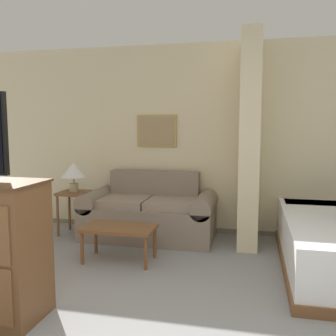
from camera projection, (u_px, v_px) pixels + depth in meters
name	position (u px, v px, depth m)	size (l,w,h in m)	color
wall_back	(207.00, 140.00, 5.19)	(6.70, 0.16, 2.60)	beige
wall_partition_pillar	(250.00, 141.00, 4.62)	(0.24, 0.78, 2.60)	beige
couch	(149.00, 213.00, 4.98)	(1.74, 0.84, 0.86)	gray
coffee_table	(119.00, 231.00, 4.10)	(0.79, 0.45, 0.39)	brown
side_table	(74.00, 200.00, 5.12)	(0.39, 0.39, 0.59)	brown
table_lamp	(73.00, 171.00, 5.08)	(0.33, 0.33, 0.40)	tan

